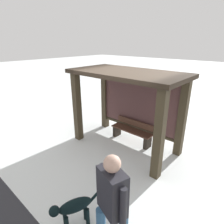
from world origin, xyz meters
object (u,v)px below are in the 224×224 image
object	(u,v)px
dog	(73,208)
bus_shelter	(130,93)
bench_left_inside	(132,132)
person_walking	(112,200)

from	to	relation	value
dog	bus_shelter	bearing A→B (deg)	109.07
bench_left_inside	person_walking	distance (m)	3.61
person_walking	dog	xyz separation A→B (m)	(-0.78, -0.13, -0.61)
bus_shelter	bench_left_inside	bearing A→B (deg)	90.00
bus_shelter	dog	xyz separation A→B (m)	(1.03, -2.97, -1.26)
bench_left_inside	dog	bearing A→B (deg)	-72.09
dog	person_walking	bearing A→B (deg)	9.16
bus_shelter	person_walking	world-z (taller)	bus_shelter
bench_left_inside	dog	world-z (taller)	bench_left_inside
bus_shelter	dog	bearing A→B (deg)	-70.93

